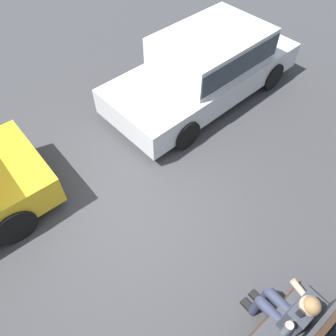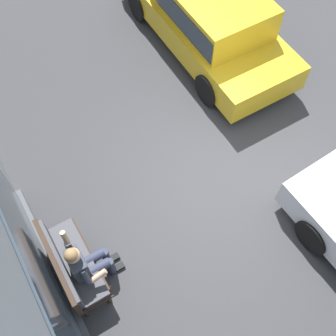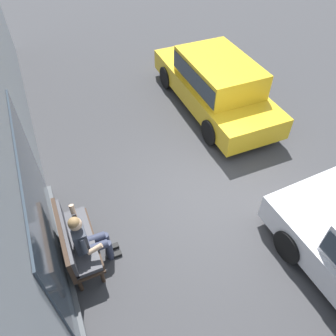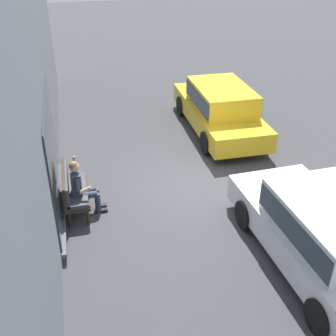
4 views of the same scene
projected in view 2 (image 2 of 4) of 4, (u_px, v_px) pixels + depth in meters
The scene contains 4 objects.
ground_plane at pixel (213, 178), 7.67m from camera, with size 60.00×60.00×0.00m, color #38383A.
bench at pixel (69, 265), 6.29m from camera, with size 1.44×0.55×1.00m.
person_on_phone at pixel (85, 263), 6.16m from camera, with size 0.73×0.74×1.34m.
parked_car_mid at pixel (208, 15), 8.66m from camera, with size 4.63×1.88×1.51m.
Camera 2 is at (-2.74, 2.60, 6.73)m, focal length 45.00 mm.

